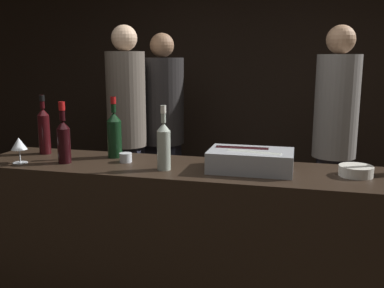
{
  "coord_description": "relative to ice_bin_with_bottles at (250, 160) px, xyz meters",
  "views": [
    {
      "loc": [
        0.54,
        -1.87,
        1.57
      ],
      "look_at": [
        0.0,
        0.28,
        1.14
      ],
      "focal_mm": 40.0,
      "sensor_mm": 36.0,
      "label": 1
    }
  ],
  "objects": [
    {
      "name": "red_wine_bottle_black_foil",
      "position": [
        -1.24,
        0.1,
        0.09
      ],
      "size": [
        0.07,
        0.07,
        0.35
      ],
      "color": "black",
      "rests_on": "bar_counter"
    },
    {
      "name": "red_wine_bottle_tall",
      "position": [
        -1.01,
        -0.08,
        0.08
      ],
      "size": [
        0.07,
        0.07,
        0.34
      ],
      "color": "black",
      "rests_on": "bar_counter"
    },
    {
      "name": "candle_votive",
      "position": [
        -0.69,
        0.02,
        -0.03
      ],
      "size": [
        0.07,
        0.07,
        0.05
      ],
      "color": "silver",
      "rests_on": "bar_counter"
    },
    {
      "name": "person_in_hoodie",
      "position": [
        -0.94,
        1.48,
        -0.07
      ],
      "size": [
        0.38,
        0.38,
        1.8
      ],
      "rotation": [
        0.0,
        0.0,
        -1.46
      ],
      "color": "black",
      "rests_on": "ground_plane"
    },
    {
      "name": "person_blond_tee",
      "position": [
        -1.16,
        1.16,
        -0.03
      ],
      "size": [
        0.32,
        0.32,
        1.85
      ],
      "rotation": [
        0.0,
        0.0,
        -0.95
      ],
      "color": "black",
      "rests_on": "ground_plane"
    },
    {
      "name": "red_wine_bottle_burgundy",
      "position": [
        -0.8,
        0.12,
        0.08
      ],
      "size": [
        0.08,
        0.08,
        0.35
      ],
      "color": "black",
      "rests_on": "bar_counter"
    },
    {
      "name": "bowl_white",
      "position": [
        0.51,
        0.02,
        -0.03
      ],
      "size": [
        0.16,
        0.16,
        0.05
      ],
      "color": "silver",
      "rests_on": "bar_counter"
    },
    {
      "name": "wall_back_chalkboard",
      "position": [
        -0.31,
        2.33,
        0.33
      ],
      "size": [
        6.4,
        0.06,
        2.8
      ],
      "color": "black",
      "rests_on": "ground_plane"
    },
    {
      "name": "ice_bin_with_bottles",
      "position": [
        0.0,
        0.0,
        0.0
      ],
      "size": [
        0.42,
        0.26,
        0.12
      ],
      "color": "#9EA0A5",
      "rests_on": "bar_counter"
    },
    {
      "name": "wine_glass",
      "position": [
        -1.24,
        -0.14,
        0.05
      ],
      "size": [
        0.09,
        0.09,
        0.14
      ],
      "color": "silver",
      "rests_on": "bar_counter"
    },
    {
      "name": "person_grey_polo",
      "position": [
        0.5,
        1.22,
        -0.04
      ],
      "size": [
        0.32,
        0.32,
        1.82
      ],
      "rotation": [
        0.0,
        0.0,
        -1.79
      ],
      "color": "black",
      "rests_on": "ground_plane"
    },
    {
      "name": "bar_counter",
      "position": [
        -0.31,
        -0.0,
        -0.57
      ],
      "size": [
        2.38,
        0.51,
        1.02
      ],
      "color": "black",
      "rests_on": "ground_plane"
    },
    {
      "name": "white_wine_bottle",
      "position": [
        -0.43,
        -0.09,
        0.08
      ],
      "size": [
        0.07,
        0.07,
        0.33
      ],
      "color": "#9EA899",
      "rests_on": "bar_counter"
    }
  ]
}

